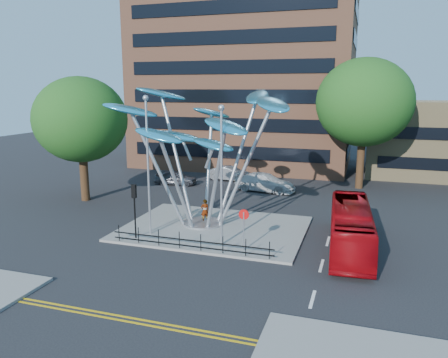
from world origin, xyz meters
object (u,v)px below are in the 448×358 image
(tree_right, at_px, (364,103))
(parked_car_left, at_px, (176,178))
(pedestrian, at_px, (205,211))
(street_lamp_right, at_px, (221,163))
(no_entry_sign_island, at_px, (244,223))
(red_bus, at_px, (351,227))
(leaf_sculpture, at_px, (202,126))
(tree_left, at_px, (80,120))
(traffic_light_island, at_px, (134,200))
(parked_car_mid, at_px, (230,174))
(street_lamp_left, at_px, (148,154))
(parked_car_right, at_px, (265,182))

(tree_right, distance_m, parked_car_left, 19.15)
(pedestrian, bearing_deg, street_lamp_right, 85.38)
(no_entry_sign_island, height_order, parked_car_left, no_entry_sign_island)
(red_bus, distance_m, pedestrian, 10.03)
(tree_right, bearing_deg, leaf_sculpture, -123.31)
(tree_left, xyz_separation_m, pedestrian, (11.97, -3.07, -5.82))
(leaf_sculpture, height_order, no_entry_sign_island, leaf_sculpture)
(no_entry_sign_island, bearing_deg, traffic_light_island, -179.87)
(no_entry_sign_island, distance_m, parked_car_mid, 20.08)
(street_lamp_right, xyz_separation_m, pedestrian, (-2.53, 3.93, -4.12))
(pedestrian, height_order, parked_car_left, pedestrian)
(leaf_sculpture, distance_m, pedestrian, 5.91)
(street_lamp_right, relative_size, parked_car_mid, 1.86)
(street_lamp_right, xyz_separation_m, red_bus, (7.32, 2.05, -3.76))
(street_lamp_right, height_order, parked_car_mid, street_lamp_right)
(street_lamp_left, bearing_deg, no_entry_sign_island, -8.61)
(traffic_light_island, distance_m, pedestrian, 5.58)
(leaf_sculpture, height_order, street_lamp_right, leaf_sculpture)
(traffic_light_island, bearing_deg, tree_left, 140.19)
(street_lamp_left, height_order, traffic_light_island, street_lamp_left)
(parked_car_left, bearing_deg, traffic_light_island, -171.40)
(red_bus, xyz_separation_m, parked_car_left, (-17.05, 12.95, -0.64))
(tree_right, distance_m, traffic_light_island, 24.06)
(leaf_sculpture, relative_size, red_bus, 1.32)
(parked_car_left, distance_m, parked_car_mid, 5.64)
(pedestrian, xyz_separation_m, parked_car_mid, (-2.71, 14.47, -0.24))
(red_bus, distance_m, parked_car_left, 21.42)
(tree_right, bearing_deg, no_entry_sign_island, -107.12)
(parked_car_right, bearing_deg, street_lamp_left, 172.40)
(no_entry_sign_island, bearing_deg, pedestrian, 132.38)
(no_entry_sign_island, relative_size, red_bus, 0.26)
(pedestrian, bearing_deg, parked_car_right, -136.56)
(street_lamp_left, bearing_deg, tree_right, 55.95)
(tree_left, distance_m, leaf_sculpture, 12.38)
(street_lamp_left, relative_size, street_lamp_right, 1.06)
(leaf_sculpture, distance_m, street_lamp_left, 4.28)
(traffic_light_island, height_order, no_entry_sign_island, traffic_light_island)
(no_entry_sign_island, bearing_deg, street_lamp_right, 162.13)
(street_lamp_left, bearing_deg, parked_car_right, 73.61)
(red_bus, relative_size, parked_car_right, 1.70)
(tree_right, xyz_separation_m, no_entry_sign_island, (-6.00, -19.48, -6.22))
(traffic_light_island, bearing_deg, parked_car_left, 105.28)
(street_lamp_left, xyz_separation_m, pedestrian, (2.47, 3.43, -4.38))
(red_bus, distance_m, parked_car_right, 15.26)
(parked_car_mid, bearing_deg, street_lamp_right, -157.92)
(leaf_sculpture, height_order, red_bus, leaf_sculpture)
(tree_right, xyz_separation_m, street_lamp_right, (-7.50, -19.00, -2.94))
(parked_car_mid, bearing_deg, traffic_light_island, -174.61)
(tree_left, relative_size, pedestrian, 6.28)
(red_bus, bearing_deg, parked_car_right, 118.13)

